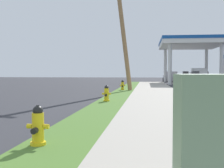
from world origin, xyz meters
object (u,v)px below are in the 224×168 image
at_px(car_silver_by_far_pump, 171,77).
at_px(fire_hydrant_nearest, 38,128).
at_px(car_black_by_near_pump, 201,78).
at_px(utility_cabinet, 206,161).
at_px(utility_pole_midground, 122,22).
at_px(truck_white_at_forecourt, 198,77).
at_px(fire_hydrant_third, 123,86).
at_px(fire_hydrant_second, 106,94).

bearing_deg(car_silver_by_far_pump, fire_hydrant_nearest, -98.06).
bearing_deg(fire_hydrant_nearest, car_black_by_near_pump, 75.33).
height_order(fire_hydrant_nearest, car_silver_by_far_pump, car_silver_by_far_pump).
xyz_separation_m(fire_hydrant_nearest, utility_cabinet, (2.49, -2.72, 0.30)).
bearing_deg(utility_pole_midground, truck_white_at_forecourt, 62.13).
height_order(utility_cabinet, truck_white_at_forecourt, truck_white_at_forecourt).
relative_size(utility_cabinet, truck_white_at_forecourt, 0.24).
xyz_separation_m(car_black_by_near_pump, truck_white_at_forecourt, (-1.02, -3.80, 0.19)).
xyz_separation_m(fire_hydrant_third, truck_white_at_forecourt, (8.37, 15.87, 0.47)).
height_order(fire_hydrant_nearest, utility_pole_midground, utility_pole_midground).
relative_size(fire_hydrant_nearest, utility_cabinet, 0.56).
relative_size(car_black_by_near_pump, car_silver_by_far_pump, 0.99).
height_order(car_silver_by_far_pump, truck_white_at_forecourt, truck_white_at_forecourt).
bearing_deg(fire_hydrant_third, car_silver_by_far_pump, 76.65).
bearing_deg(fire_hydrant_nearest, truck_white_at_forecourt, 75.38).
height_order(utility_pole_midground, truck_white_at_forecourt, utility_pole_midground).
bearing_deg(fire_hydrant_second, utility_pole_midground, 90.08).
xyz_separation_m(utility_pole_midground, car_silver_by_far_pump, (5.54, 23.23, -4.54)).
bearing_deg(utility_cabinet, car_silver_by_far_pump, 85.75).
bearing_deg(fire_hydrant_second, fire_hydrant_third, 89.78).
bearing_deg(utility_pole_midground, fire_hydrant_nearest, -90.44).
distance_m(fire_hydrant_third, car_silver_by_far_pump, 23.81).
distance_m(fire_hydrant_third, car_black_by_near_pump, 21.80).
relative_size(fire_hydrant_second, utility_pole_midground, 0.07).
xyz_separation_m(fire_hydrant_third, car_silver_by_far_pump, (5.50, 23.17, 0.28)).
bearing_deg(car_black_by_near_pump, utility_cabinet, -100.22).
bearing_deg(car_black_by_near_pump, utility_pole_midground, -115.58).
xyz_separation_m(car_black_by_near_pump, car_silver_by_far_pump, (-3.90, 3.50, 0.00)).
distance_m(fire_hydrant_second, car_silver_by_far_pump, 32.32).
distance_m(fire_hydrant_third, truck_white_at_forecourt, 17.95).
xyz_separation_m(fire_hydrant_second, fire_hydrant_third, (0.03, 8.68, 0.00)).
bearing_deg(fire_hydrant_second, fire_hydrant_nearest, -90.99).
relative_size(fire_hydrant_third, utility_pole_midground, 0.07).
xyz_separation_m(fire_hydrant_nearest, car_black_by_near_pump, (9.57, 36.58, 0.28)).
xyz_separation_m(car_silver_by_far_pump, truck_white_at_forecourt, (2.88, -7.30, 0.19)).
bearing_deg(truck_white_at_forecourt, fire_hydrant_second, -108.91).
height_order(fire_hydrant_third, car_silver_by_far_pump, car_silver_by_far_pump).
bearing_deg(fire_hydrant_second, car_black_by_near_pump, 71.60).
height_order(fire_hydrant_second, car_silver_by_far_pump, car_silver_by_far_pump).
distance_m(fire_hydrant_nearest, utility_pole_midground, 17.53).
height_order(fire_hydrant_third, utility_cabinet, utility_cabinet).
height_order(utility_cabinet, car_silver_by_far_pump, car_silver_by_far_pump).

